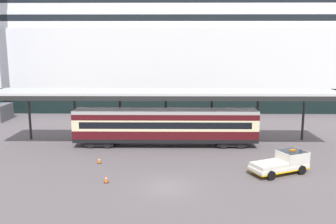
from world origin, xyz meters
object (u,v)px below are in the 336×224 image
train_carriage (165,126)px  service_truck (284,162)px  traffic_cone_near (99,160)px  traffic_cone_mid (106,179)px  cruise_ship (129,41)px

train_carriage → service_truck: train_carriage is taller
traffic_cone_near → traffic_cone_mid: traffic_cone_mid is taller
train_carriage → service_truck: 13.73m
cruise_ship → traffic_cone_near: (1.47, -39.80, -11.53)m
cruise_ship → train_carriage: size_ratio=6.92×
cruise_ship → traffic_cone_mid: 46.31m
traffic_cone_mid → train_carriage: bearing=67.6°
cruise_ship → service_truck: cruise_ship is taller
cruise_ship → train_carriage: (7.64, -33.49, -9.54)m
train_carriage → traffic_cone_near: train_carriage is taller
train_carriage → cruise_ship: bearing=102.9°
traffic_cone_near → train_carriage: bearing=45.7°
service_truck → traffic_cone_near: size_ratio=8.66×
train_carriage → service_truck: (10.53, -8.72, -1.31)m
cruise_ship → traffic_cone_mid: cruise_ship is taller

